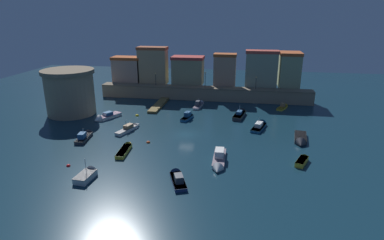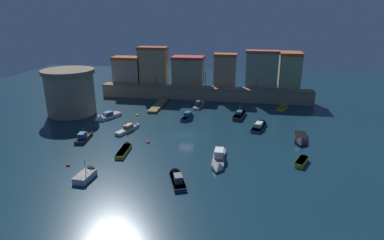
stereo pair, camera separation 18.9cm
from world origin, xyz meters
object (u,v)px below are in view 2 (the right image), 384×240
object	(u,v)px
fortress_tower	(70,92)
quay_lamp_2	(256,81)
moored_boat_11	(176,177)
moored_boat_0	(300,140)
moored_boat_8	(200,104)
moored_boat_3	(130,128)
quay_lamp_1	(205,77)
moored_boat_12	(303,160)
moored_boat_1	(188,116)
moored_boat_6	(260,125)
moored_boat_10	(88,174)
moored_boat_13	(240,114)
mooring_buoy_0	(148,143)
moored_boat_7	(125,148)
mooring_buoy_2	(68,166)
moored_boat_5	(218,160)
moored_boat_4	(284,107)
moored_boat_9	(85,136)
quay_lamp_0	(156,77)
mooring_buoy_1	(137,116)
moored_boat_2	(105,117)

from	to	relation	value
fortress_tower	quay_lamp_2	size ratio (longest dim) A/B	3.60
moored_boat_11	moored_boat_0	bearing A→B (deg)	-69.36
moored_boat_8	moored_boat_3	bearing A→B (deg)	155.98
quay_lamp_1	moored_boat_12	bearing A→B (deg)	-60.64
moored_boat_1	moored_boat_3	size ratio (longest dim) A/B	0.77
moored_boat_0	moored_boat_8	xyz separation A→B (m)	(-19.56, 18.59, 0.06)
moored_boat_6	moored_boat_10	distance (m)	32.59
moored_boat_3	moored_boat_13	bearing A→B (deg)	-41.05
moored_boat_8	mooring_buoy_0	distance (m)	23.69
moored_boat_1	moored_boat_12	bearing A→B (deg)	-117.67
moored_boat_7	mooring_buoy_2	world-z (taller)	moored_boat_7
moored_boat_0	moored_boat_5	size ratio (longest dim) A/B	0.87
moored_boat_12	mooring_buoy_0	distance (m)	24.12
quay_lamp_2	moored_boat_4	xyz separation A→B (m)	(6.20, -4.46, -4.76)
moored_boat_0	moored_boat_9	distance (m)	36.13
moored_boat_11	moored_boat_3	bearing A→B (deg)	15.20
quay_lamp_2	moored_boat_5	bearing A→B (deg)	-99.33
moored_boat_0	moored_boat_12	distance (m)	8.00
moored_boat_10	moored_boat_8	bearing A→B (deg)	-10.87
moored_boat_0	moored_boat_1	distance (m)	22.39
quay_lamp_0	moored_boat_6	distance (m)	31.19
fortress_tower	moored_boat_12	world-z (taller)	fortress_tower
moored_boat_9	moored_boat_1	bearing A→B (deg)	-56.24
moored_boat_4	quay_lamp_2	bearing A→B (deg)	79.26
moored_boat_4	moored_boat_13	xyz separation A→B (m)	(-9.36, -7.28, 0.10)
moored_boat_0	mooring_buoy_0	bearing A→B (deg)	-72.07
fortress_tower	mooring_buoy_0	world-z (taller)	fortress_tower
fortress_tower	moored_boat_11	bearing A→B (deg)	-41.09
moored_boat_8	mooring_buoy_0	bearing A→B (deg)	173.06
mooring_buoy_2	moored_boat_6	bearing A→B (deg)	37.67
quay_lamp_2	moored_boat_8	distance (m)	14.59
quay_lamp_0	mooring_buoy_1	bearing A→B (deg)	-89.56
fortress_tower	moored_boat_9	size ratio (longest dim) A/B	1.71
quay_lamp_0	moored_boat_5	xyz separation A→B (m)	(18.63, -34.46, -4.72)
fortress_tower	moored_boat_9	distance (m)	16.17
moored_boat_8	moored_boat_6	bearing A→B (deg)	-127.23
quay_lamp_2	moored_boat_12	xyz separation A→B (m)	(6.14, -32.27, -4.74)
moored_boat_6	moored_boat_11	size ratio (longest dim) A/B	1.14
quay_lamp_1	moored_boat_0	xyz separation A→B (m)	(19.00, -24.32, -5.17)
moored_boat_0	mooring_buoy_0	xyz separation A→B (m)	(-24.72, -4.53, -0.35)
moored_boat_2	moored_boat_12	size ratio (longest dim) A/B	1.52
quay_lamp_0	moored_boat_4	size ratio (longest dim) A/B	0.62
quay_lamp_1	mooring_buoy_1	bearing A→B (deg)	-128.41
mooring_buoy_1	moored_boat_7	bearing A→B (deg)	-77.16
quay_lamp_0	quay_lamp_1	world-z (taller)	quay_lamp_1
quay_lamp_2	moored_boat_0	bearing A→B (deg)	-73.97
moored_boat_3	moored_boat_8	bearing A→B (deg)	-11.93
moored_boat_4	moored_boat_11	size ratio (longest dim) A/B	0.82
moored_boat_9	mooring_buoy_1	size ratio (longest dim) A/B	8.49
quay_lamp_1	quay_lamp_2	xyz separation A→B (m)	(12.01, 0.00, -0.42)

